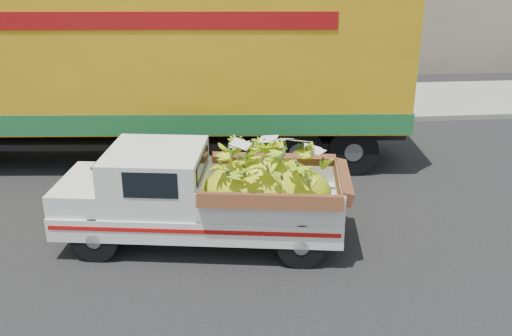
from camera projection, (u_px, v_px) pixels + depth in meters
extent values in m
plane|color=black|center=(110.00, 260.00, 9.19)|extent=(100.00, 100.00, 0.00)
cube|color=gray|center=(146.00, 125.00, 15.76)|extent=(60.00, 0.25, 0.15)
cube|color=gray|center=(152.00, 106.00, 17.71)|extent=(60.00, 4.00, 0.14)
cylinder|color=black|center=(96.00, 239.00, 9.08)|extent=(0.78, 0.33, 0.75)
cylinder|color=black|center=(121.00, 201.00, 10.43)|extent=(0.78, 0.33, 0.75)
cylinder|color=black|center=(301.00, 245.00, 8.90)|extent=(0.78, 0.33, 0.75)
cylinder|color=black|center=(300.00, 205.00, 10.24)|extent=(0.78, 0.33, 0.75)
cube|color=silver|center=(201.00, 212.00, 9.60)|extent=(4.87, 2.39, 0.39)
cube|color=#A50F0C|center=(192.00, 232.00, 8.79)|extent=(4.52, 0.72, 0.07)
cube|color=silver|center=(68.00, 213.00, 9.77)|extent=(0.36, 1.65, 0.14)
cube|color=silver|center=(87.00, 189.00, 9.57)|extent=(1.08, 1.70, 0.36)
cube|color=silver|center=(156.00, 175.00, 9.41)|extent=(1.77, 1.84, 0.89)
cube|color=black|center=(150.00, 186.00, 8.58)|extent=(0.84, 0.14, 0.42)
cube|color=silver|center=(272.00, 189.00, 9.37)|extent=(2.52, 2.02, 0.51)
ellipsoid|color=yellow|center=(266.00, 195.00, 9.41)|extent=(2.25, 1.65, 1.27)
cylinder|color=black|center=(352.00, 150.00, 12.46)|extent=(1.12, 0.41, 1.10)
cylinder|color=black|center=(339.00, 123.00, 14.32)|extent=(1.12, 0.41, 1.10)
cylinder|color=black|center=(298.00, 150.00, 12.45)|extent=(1.12, 0.41, 1.10)
cylinder|color=black|center=(291.00, 123.00, 14.31)|extent=(1.12, 0.41, 1.10)
cube|color=black|center=(144.00, 127.00, 13.25)|extent=(12.04, 1.99, 0.36)
cube|color=gold|center=(139.00, 58.00, 12.67)|extent=(11.93, 3.47, 2.84)
cube|color=#1B612E|center=(143.00, 109.00, 13.10)|extent=(11.99, 3.49, 0.45)
cube|color=maroon|center=(124.00, 21.00, 11.14)|extent=(8.37, 0.72, 0.35)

